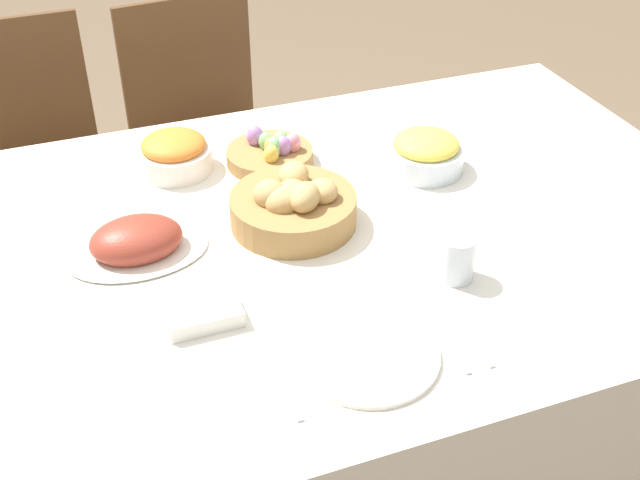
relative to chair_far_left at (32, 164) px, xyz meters
The scene contains 15 objects.
ground_plane 1.19m from the chair_far_left, 60.41° to the right, with size 12.00×12.00×0.00m, color brown.
dining_table 1.09m from the chair_far_left, 60.41° to the right, with size 1.87×1.17×0.73m.
chair_far_left is the anchor object (origin of this frame).
chair_far_center 0.53m from the chair_far_left, ahead, with size 0.46×0.46×0.89m.
bread_basket 1.08m from the chair_far_left, 60.25° to the right, with size 0.26×0.26×0.12m.
egg_basket 0.89m from the chair_far_left, 49.56° to the right, with size 0.20×0.20×0.08m.
ham_platter 0.95m from the chair_far_left, 77.97° to the right, with size 0.28×0.20×0.08m.
pineapple_bowl 1.21m from the chair_far_left, 42.20° to the right, with size 0.18×0.18×0.09m.
carrot_bowl 0.74m from the chair_far_left, 60.88° to the right, with size 0.17×0.17×0.09m.
dinner_plate 1.44m from the chair_far_left, 69.20° to the right, with size 0.24×0.24×0.01m.
fork 1.40m from the chair_far_left, 74.95° to the right, with size 0.03×0.19×0.00m.
knife 1.50m from the chair_far_left, 63.85° to the right, with size 0.03×0.19×0.00m.
spoon 1.51m from the chair_far_left, 62.82° to the right, with size 0.03×0.19×0.00m.
drinking_cup 1.43m from the chair_far_left, 57.70° to the right, with size 0.07×0.07×0.09m.
butter_dish 1.20m from the chair_far_left, 76.97° to the right, with size 0.13×0.08×0.03m.
Camera 1 is at (-0.45, -1.29, 1.68)m, focal length 45.00 mm.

